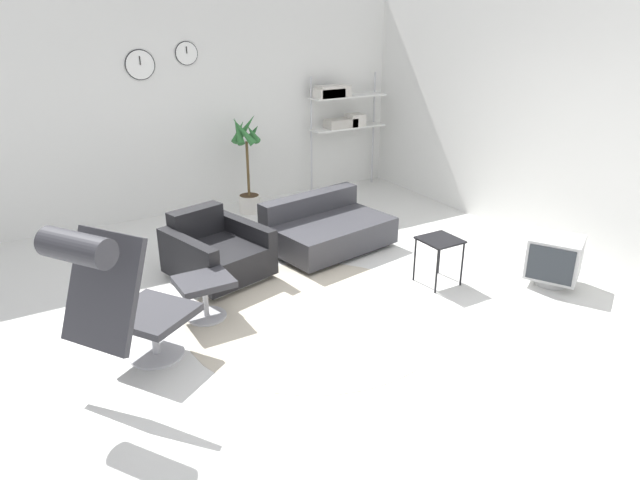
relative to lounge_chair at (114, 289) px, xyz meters
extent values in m
plane|color=silver|center=(1.86, 0.32, -0.75)|extent=(12.00, 12.00, 0.00)
cube|color=silver|center=(1.86, 3.54, 0.65)|extent=(12.00, 0.06, 2.80)
cylinder|color=black|center=(1.23, 3.50, 1.22)|extent=(0.37, 0.01, 0.37)
cylinder|color=white|center=(1.23, 3.50, 1.22)|extent=(0.34, 0.02, 0.34)
cube|color=black|center=(1.23, 3.48, 1.27)|extent=(0.01, 0.01, 0.10)
cylinder|color=black|center=(1.82, 3.50, 1.33)|extent=(0.29, 0.01, 0.29)
cylinder|color=white|center=(1.82, 3.50, 1.33)|extent=(0.28, 0.02, 0.28)
cube|color=black|center=(1.82, 3.48, 1.38)|extent=(0.01, 0.01, 0.08)
cube|color=silver|center=(4.95, 0.32, 0.65)|extent=(0.06, 12.00, 2.80)
cylinder|color=#BCB29E|center=(1.70, 0.08, -0.75)|extent=(2.34, 2.34, 0.01)
cylinder|color=#BCBCC1|center=(0.28, 0.19, -0.74)|extent=(0.61, 0.61, 0.02)
cylinder|color=#BCBCC1|center=(0.28, 0.19, -0.57)|extent=(0.06, 0.06, 0.32)
cube|color=#2D2D33|center=(0.28, 0.19, -0.37)|extent=(0.79, 0.80, 0.06)
cube|color=#2D2D33|center=(-0.08, -0.05, 0.04)|extent=(0.63, 0.70, 0.78)
cylinder|color=#2D2D33|center=(-0.21, -0.14, 0.42)|extent=(0.47, 0.56, 0.21)
cylinder|color=#BCBCC1|center=(0.84, 0.56, -0.74)|extent=(0.36, 0.36, 0.02)
cylinder|color=#BCBCC1|center=(0.84, 0.56, -0.57)|extent=(0.05, 0.05, 0.31)
cube|color=#2D2D33|center=(0.84, 0.56, -0.39)|extent=(0.48, 0.41, 0.06)
cube|color=silver|center=(1.26, 1.28, -0.72)|extent=(0.85, 0.90, 0.06)
cube|color=black|center=(1.26, 1.28, -0.54)|extent=(0.81, 1.03, 0.31)
cube|color=black|center=(1.16, 1.64, -0.23)|extent=(0.62, 0.33, 0.31)
cube|color=black|center=(1.60, 1.38, -0.45)|extent=(0.35, 0.91, 0.48)
cube|color=black|center=(0.91, 1.19, -0.45)|extent=(0.35, 0.91, 0.48)
cube|color=black|center=(2.64, 1.35, -0.73)|extent=(1.33, 0.97, 0.05)
cube|color=#333338|center=(2.64, 1.35, -0.55)|extent=(1.49, 1.12, 0.31)
cube|color=#333338|center=(2.58, 1.70, -0.28)|extent=(1.37, 0.42, 0.23)
cube|color=black|center=(3.12, 0.03, -0.28)|extent=(0.37, 0.37, 0.02)
cylinder|color=black|center=(2.96, -0.14, -0.52)|extent=(0.02, 0.02, 0.46)
cylinder|color=black|center=(3.29, -0.14, -0.52)|extent=(0.02, 0.02, 0.46)
cylinder|color=black|center=(2.96, 0.20, -0.52)|extent=(0.02, 0.02, 0.46)
cylinder|color=black|center=(3.29, 0.20, -0.52)|extent=(0.02, 0.02, 0.46)
cylinder|color=#B7B7B7|center=(4.11, -0.58, -0.71)|extent=(0.32, 0.32, 0.08)
cube|color=#B7B7B7|center=(4.11, -0.58, -0.46)|extent=(0.61, 0.64, 0.42)
cube|color=#282D33|center=(3.92, -0.69, -0.46)|extent=(0.22, 0.38, 0.36)
cylinder|color=silver|center=(2.38, 3.02, -0.63)|extent=(0.29, 0.29, 0.24)
cylinder|color=#382819|center=(2.38, 3.02, -0.52)|extent=(0.26, 0.26, 0.02)
cylinder|color=brown|center=(2.38, 3.02, -0.14)|extent=(0.04, 0.04, 0.74)
cone|color=#2D6B33|center=(2.50, 3.04, 0.34)|extent=(0.14, 0.31, 0.29)
cone|color=#2D6B33|center=(2.43, 3.13, 0.40)|extent=(0.33, 0.22, 0.38)
cone|color=#2D6B33|center=(2.32, 3.12, 0.35)|extent=(0.30, 0.24, 0.31)
cone|color=#2D6B33|center=(2.27, 3.03, 0.38)|extent=(0.12, 0.31, 0.36)
cone|color=#2D6B33|center=(2.30, 2.93, 0.39)|extent=(0.32, 0.29, 0.38)
cone|color=#2D6B33|center=(2.43, 2.94, 0.35)|extent=(0.29, 0.23, 0.30)
cylinder|color=#BCBCC1|center=(3.57, 3.37, 0.11)|extent=(0.03, 0.03, 1.72)
cylinder|color=#BCBCC1|center=(4.69, 3.37, 0.11)|extent=(0.03, 0.03, 1.72)
cube|color=white|center=(4.13, 3.25, 0.21)|extent=(1.18, 0.28, 0.02)
cube|color=white|center=(4.13, 3.25, 0.66)|extent=(1.18, 0.28, 0.02)
cube|color=beige|center=(4.26, 3.24, 0.31)|extent=(0.24, 0.24, 0.18)
cube|color=silver|center=(3.79, 3.24, 0.74)|extent=(0.41, 0.24, 0.12)
cube|color=#B7B2A8|center=(4.00, 3.24, 0.28)|extent=(0.47, 0.24, 0.13)
cube|color=beige|center=(3.86, 3.24, 0.76)|extent=(0.49, 0.24, 0.16)
camera|label=1|loc=(-0.59, -3.88, 1.86)|focal=32.00mm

